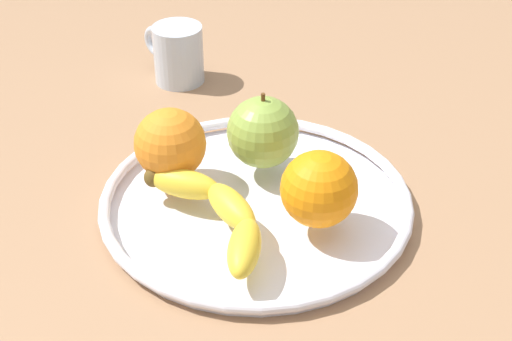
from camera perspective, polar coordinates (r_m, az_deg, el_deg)
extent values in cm
cube|color=#9D7554|center=(78.03, 0.00, -4.09)|extent=(144.76, 144.76, 4.00)
cylinder|color=white|center=(76.60, 0.00, -2.76)|extent=(31.19, 31.19, 0.60)
torus|color=white|center=(76.05, 0.00, -2.22)|extent=(32.49, 32.49, 1.20)
ellipsoid|color=yellow|center=(66.86, -0.91, -6.04)|extent=(7.05, 8.04, 3.01)
ellipsoid|color=yellow|center=(71.58, -1.94, -2.85)|extent=(8.28, 4.87, 3.01)
ellipsoid|color=yellow|center=(74.98, -5.58, -1.03)|extent=(8.32, 5.93, 3.01)
ellipsoid|color=brown|center=(76.29, -7.98, -0.52)|extent=(2.69, 2.74, 2.11)
sphere|color=#89A944|center=(78.35, 0.54, 3.00)|extent=(7.79, 7.79, 7.79)
cylinder|color=#593819|center=(76.26, 0.55, 5.62)|extent=(0.44, 0.44, 1.20)
sphere|color=orange|center=(70.32, 4.93, -1.44)|extent=(7.56, 7.56, 7.56)
sphere|color=orange|center=(77.09, -6.70, 2.08)|extent=(7.62, 7.62, 7.62)
cylinder|color=silver|center=(99.46, -6.06, 8.99)|extent=(6.67, 6.67, 7.83)
torus|color=silver|center=(102.47, -7.78, 9.92)|extent=(4.45, 1.00, 4.45)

